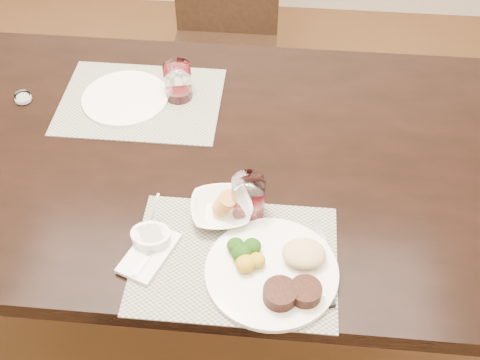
# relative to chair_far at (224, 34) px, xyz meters

# --- Properties ---
(ground_plane) EXTENTS (4.50, 4.50, 0.00)m
(ground_plane) POSITION_rel_chair_far_xyz_m (0.00, -0.93, -0.50)
(ground_plane) COLOR #452E16
(ground_plane) RESTS_ON ground
(dining_table) EXTENTS (2.00, 1.00, 0.75)m
(dining_table) POSITION_rel_chair_far_xyz_m (0.00, -0.93, 0.16)
(dining_table) COLOR black
(dining_table) RESTS_ON ground
(chair_far) EXTENTS (0.42, 0.42, 0.90)m
(chair_far) POSITION_rel_chair_far_xyz_m (0.00, 0.00, 0.00)
(chair_far) COLOR black
(chair_far) RESTS_ON ground
(placemat_near) EXTENTS (0.46, 0.34, 0.00)m
(placemat_near) POSITION_rel_chair_far_xyz_m (0.17, -1.27, 0.25)
(placemat_near) COLOR gray
(placemat_near) RESTS_ON dining_table
(placemat_far) EXTENTS (0.46, 0.34, 0.00)m
(placemat_far) POSITION_rel_chair_far_xyz_m (-0.16, -0.74, 0.25)
(placemat_far) COLOR gray
(placemat_far) RESTS_ON dining_table
(dinner_plate) EXTENTS (0.30, 0.30, 0.05)m
(dinner_plate) POSITION_rel_chair_far_xyz_m (0.27, -1.31, 0.27)
(dinner_plate) COLOR white
(dinner_plate) RESTS_ON placemat_near
(napkin_fork) EXTENTS (0.13, 0.17, 0.02)m
(napkin_fork) POSITION_rel_chair_far_xyz_m (-0.02, -1.28, 0.26)
(napkin_fork) COLOR white
(napkin_fork) RESTS_ON placemat_near
(steak_knife) EXTENTS (0.06, 0.24, 0.01)m
(steak_knife) POSITION_rel_chair_far_xyz_m (0.37, -1.30, 0.26)
(steak_knife) COLOR silver
(steak_knife) RESTS_ON placemat_near
(cracker_bowl) EXTENTS (0.17, 0.17, 0.06)m
(cracker_bowl) POSITION_rel_chair_far_xyz_m (0.12, -1.14, 0.27)
(cracker_bowl) COLOR white
(cracker_bowl) RESTS_ON placemat_near
(sauce_ramekin) EXTENTS (0.09, 0.14, 0.07)m
(sauce_ramekin) POSITION_rel_chair_far_xyz_m (-0.03, -1.24, 0.27)
(sauce_ramekin) COLOR white
(sauce_ramekin) RESTS_ON placemat_near
(wine_glass_near) EXTENTS (0.08, 0.08, 0.11)m
(wine_glass_near) POSITION_rel_chair_far_xyz_m (0.19, -1.13, 0.30)
(wine_glass_near) COLOR white
(wine_glass_near) RESTS_ON placemat_near
(far_plate) EXTENTS (0.25, 0.25, 0.01)m
(far_plate) POSITION_rel_chair_far_xyz_m (-0.20, -0.74, 0.26)
(far_plate) COLOR white
(far_plate) RESTS_ON placemat_far
(wine_glass_far) EXTENTS (0.08, 0.08, 0.11)m
(wine_glass_far) POSITION_rel_chair_far_xyz_m (-0.05, -0.71, 0.30)
(wine_glass_far) COLOR white
(wine_glass_far) RESTS_ON placemat_far
(salt_cellar) EXTENTS (0.05, 0.05, 0.02)m
(salt_cellar) POSITION_rel_chair_far_xyz_m (-0.49, -0.77, 0.26)
(salt_cellar) COLOR white
(salt_cellar) RESTS_ON dining_table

